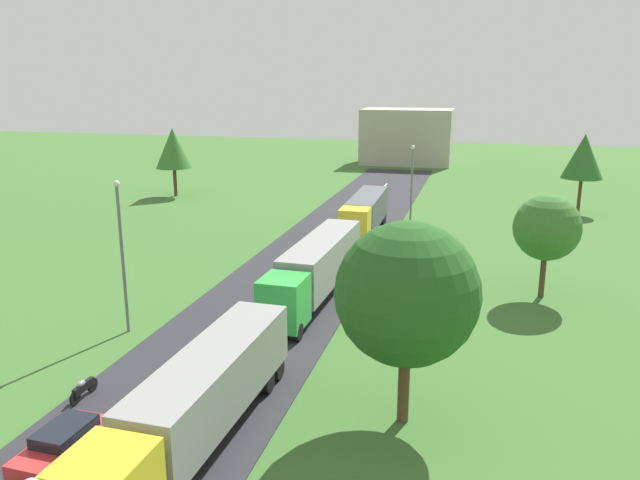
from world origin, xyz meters
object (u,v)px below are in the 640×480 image
(lamppost_second, at_px, (122,250))
(tree_birch, at_px, (407,294))
(truck_second, at_px, (316,267))
(lamppost_third, at_px, (412,186))
(truck_lead, at_px, (197,400))
(tree_oak, at_px, (584,156))
(car_second, at_px, (63,442))
(truck_third, at_px, (365,213))
(distant_building, at_px, (407,137))
(motorcycle_courier, at_px, (83,388))
(tree_elm, at_px, (547,228))
(tree_pine, at_px, (173,148))

(lamppost_second, height_order, tree_birch, lamppost_second)
(truck_second, bearing_deg, lamppost_third, 77.99)
(truck_lead, bearing_deg, tree_oak, 68.25)
(car_second, relative_size, lamppost_third, 0.50)
(truck_second, bearing_deg, truck_lead, -89.95)
(truck_third, height_order, distant_building, distant_building)
(distant_building, bearing_deg, car_second, -91.33)
(car_second, distance_m, distant_building, 88.46)
(car_second, bearing_deg, truck_second, 77.09)
(truck_third, height_order, tree_birch, tree_birch)
(car_second, bearing_deg, truck_lead, 24.76)
(car_second, height_order, motorcycle_courier, car_second)
(tree_elm, relative_size, distant_building, 0.47)
(distant_building, bearing_deg, lamppost_second, -94.83)
(tree_oak, xyz_separation_m, tree_birch, (-12.83, -46.98, -0.37))
(truck_lead, bearing_deg, tree_pine, 118.20)
(motorcycle_courier, height_order, tree_pine, tree_pine)
(truck_second, xyz_separation_m, lamppost_third, (3.98, 18.72, 2.45))
(truck_lead, bearing_deg, truck_third, 90.06)
(truck_second, relative_size, tree_pine, 1.83)
(car_second, height_order, lamppost_second, lamppost_second)
(lamppost_third, bearing_deg, motorcycle_courier, -107.29)
(car_second, bearing_deg, tree_pine, 112.98)
(truck_lead, xyz_separation_m, truck_third, (-0.04, 35.27, 0.07))
(motorcycle_courier, bearing_deg, tree_birch, 7.27)
(motorcycle_courier, relative_size, tree_oak, 0.23)
(truck_third, height_order, car_second, truck_third)
(truck_third, xyz_separation_m, distant_building, (-2.51, 50.96, 2.40))
(car_second, xyz_separation_m, lamppost_third, (8.56, 38.72, 3.85))
(truck_second, bearing_deg, distant_building, 92.12)
(tree_oak, height_order, tree_elm, tree_oak)
(truck_lead, xyz_separation_m, lamppost_second, (-9.02, 9.69, 2.81))
(lamppost_third, bearing_deg, car_second, -102.47)
(tree_oak, height_order, tree_birch, tree_birch)
(truck_lead, height_order, tree_birch, tree_birch)
(lamppost_second, relative_size, lamppost_third, 1.06)
(truck_lead, distance_m, tree_pine, 55.82)
(tree_birch, bearing_deg, truck_third, 103.59)
(tree_birch, relative_size, distant_building, 0.59)
(tree_pine, bearing_deg, tree_oak, 2.35)
(tree_pine, bearing_deg, tree_elm, -33.71)
(truck_lead, height_order, lamppost_third, lamppost_third)
(tree_elm, bearing_deg, motorcycle_courier, -137.05)
(car_second, xyz_separation_m, motorcycle_courier, (-2.14, 4.32, -0.23))
(tree_pine, bearing_deg, lamppost_second, -66.30)
(tree_birch, relative_size, tree_elm, 1.26)
(lamppost_second, bearing_deg, lamppost_third, 64.24)
(truck_second, height_order, lamppost_third, lamppost_third)
(truck_lead, xyz_separation_m, distant_building, (-2.55, 86.24, 2.47))
(tree_birch, bearing_deg, tree_elm, 68.88)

